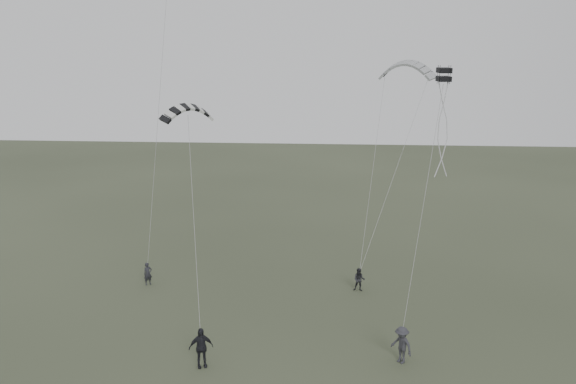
# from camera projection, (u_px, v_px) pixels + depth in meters

# --- Properties ---
(ground) EXTENTS (140.00, 140.00, 0.00)m
(ground) POSITION_uv_depth(u_px,v_px,m) (263.00, 345.00, 28.61)
(ground) COLOR #343B28
(ground) RESTS_ON ground
(flyer_left) EXTENTS (0.64, 0.61, 1.48)m
(flyer_left) POSITION_uv_depth(u_px,v_px,m) (148.00, 274.00, 36.16)
(flyer_left) COLOR black
(flyer_left) RESTS_ON ground
(flyer_right) EXTENTS (0.80, 0.67, 1.48)m
(flyer_right) POSITION_uv_depth(u_px,v_px,m) (359.00, 280.00, 35.18)
(flyer_right) COLOR black
(flyer_right) RESTS_ON ground
(flyer_center) EXTENTS (1.25, 0.87, 1.97)m
(flyer_center) POSITION_uv_depth(u_px,v_px,m) (201.00, 348.00, 26.43)
(flyer_center) COLOR black
(flyer_center) RESTS_ON ground
(flyer_far) EXTENTS (1.32, 1.33, 1.84)m
(flyer_far) POSITION_uv_depth(u_px,v_px,m) (401.00, 345.00, 26.80)
(flyer_far) COLOR #2C2C31
(flyer_far) RESTS_ON ground
(kite_pale_large) EXTENTS (4.21, 3.20, 1.86)m
(kite_pale_large) POSITION_uv_depth(u_px,v_px,m) (407.00, 63.00, 38.98)
(kite_pale_large) COLOR #939698
(kite_pale_large) RESTS_ON flyer_right
(kite_striped) EXTENTS (3.01, 2.81, 1.37)m
(kite_striped) POSITION_uv_depth(u_px,v_px,m) (188.00, 107.00, 31.04)
(kite_striped) COLOR black
(kite_striped) RESTS_ON flyer_center
(kite_box) EXTENTS (0.79, 0.82, 0.75)m
(kite_box) POSITION_uv_depth(u_px,v_px,m) (444.00, 75.00, 29.59)
(kite_box) COLOR black
(kite_box) RESTS_ON flyer_far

